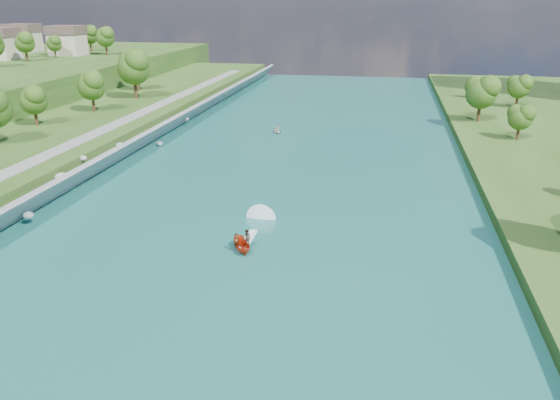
# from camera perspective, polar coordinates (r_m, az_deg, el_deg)

# --- Properties ---
(ground) EXTENTS (260.00, 260.00, 0.00)m
(ground) POSITION_cam_1_polar(r_m,az_deg,el_deg) (55.84, -5.24, -5.78)
(ground) COLOR #2D5119
(ground) RESTS_ON ground
(river_water) EXTENTS (55.00, 240.00, 0.10)m
(river_water) POSITION_cam_1_polar(r_m,az_deg,el_deg) (73.74, -0.96, 0.93)
(river_water) COLOR #195F5A
(river_water) RESTS_ON ground
(ridge_west) EXTENTS (60.00, 120.00, 9.00)m
(ridge_west) POSITION_cam_1_polar(r_m,az_deg,el_deg) (174.03, -23.49, 12.02)
(ridge_west) COLOR #2D5119
(ridge_west) RESTS_ON ground
(riprap_bank) EXTENTS (4.13, 236.00, 4.16)m
(riprap_bank) POSITION_cam_1_polar(r_m,az_deg,el_deg) (81.55, -19.21, 2.98)
(riprap_bank) COLOR slate
(riprap_bank) RESTS_ON ground
(riverside_path) EXTENTS (3.00, 200.00, 0.10)m
(riverside_path) POSITION_cam_1_polar(r_m,az_deg,el_deg) (85.34, -22.92, 4.46)
(riverside_path) COLOR gray
(riverside_path) RESTS_ON berm_west
(ridge_houses) EXTENTS (29.50, 29.50, 8.40)m
(ridge_houses) POSITION_cam_1_polar(r_m,az_deg,el_deg) (180.84, -24.67, 14.94)
(ridge_houses) COLOR beige
(ridge_houses) RESTS_ON ridge_west
(trees_ridge) EXTENTS (17.61, 50.73, 10.23)m
(trees_ridge) POSITION_cam_1_polar(r_m,az_deg,el_deg) (167.84, -22.48, 15.09)
(trees_ridge) COLOR #2F5416
(trees_ridge) RESTS_ON ridge_west
(motorboat) EXTENTS (3.60, 18.66, 2.14)m
(motorboat) POSITION_cam_1_polar(r_m,az_deg,el_deg) (58.00, -3.50, -3.94)
(motorboat) COLOR #B72D0E
(motorboat) RESTS_ON river_water
(raft) EXTENTS (3.32, 3.84, 1.52)m
(raft) POSITION_cam_1_polar(r_m,az_deg,el_deg) (106.73, -0.29, 7.25)
(raft) COLOR #999AA1
(raft) RESTS_ON river_water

